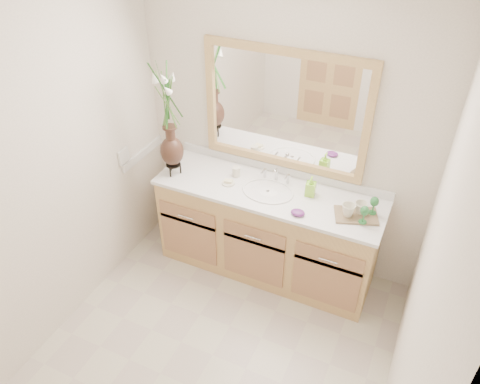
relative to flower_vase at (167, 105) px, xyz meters
The scene contains 20 objects.
floor 1.89m from the flower_vase, 48.46° to the right, with size 2.60×2.60×0.00m, color beige.
ceiling 1.54m from the flower_vase, 48.46° to the right, with size 2.40×2.60×0.02m, color white.
wall_back 0.93m from the flower_vase, 25.96° to the left, with size 2.40×0.02×2.40m, color white.
wall_left 1.02m from the flower_vase, 113.52° to the right, with size 0.02×2.60×2.40m, color white.
wall_right 2.21m from the flower_vase, 24.37° to the right, with size 0.02×2.60×2.40m, color white.
vanity 1.32m from the flower_vase, ahead, with size 1.80×0.55×0.80m.
counter 1.03m from the flower_vase, ahead, with size 1.84×0.57×0.03m, color white.
sink 1.05m from the flower_vase, ahead, with size 0.38×0.34×0.23m.
mirror 0.89m from the flower_vase, 24.68° to the left, with size 1.32×0.04×0.97m.
switch_plate 0.62m from the flower_vase, 159.41° to the right, with size 0.02×0.12×0.12m, color white.
flower_vase is the anchor object (origin of this frame).
tumbler 0.77m from the flower_vase, 20.70° to the left, with size 0.07×0.07×0.09m, color beige.
soap_dish 0.77m from the flower_vase, ahead, with size 0.11×0.11×0.03m.
soap_bottle 1.26m from the flower_vase, ahead, with size 0.07×0.07×0.15m, color #8EDA33.
purple_dish 1.27m from the flower_vase, ahead, with size 0.11×0.08×0.04m, color #60236B.
tray 1.63m from the flower_vase, ahead, with size 0.31×0.21×0.02m, color brown.
mug_left 1.55m from the flower_vase, ahead, with size 0.10×0.09×0.10m, color beige.
mug_right 1.63m from the flower_vase, ahead, with size 0.09×0.09×0.09m, color beige.
goblet_front 1.65m from the flower_vase, ahead, with size 0.06×0.06×0.14m.
goblet_back 1.69m from the flower_vase, ahead, with size 0.06×0.06×0.14m.
Camera 1 is at (1.06, -1.80, 2.98)m, focal length 35.00 mm.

